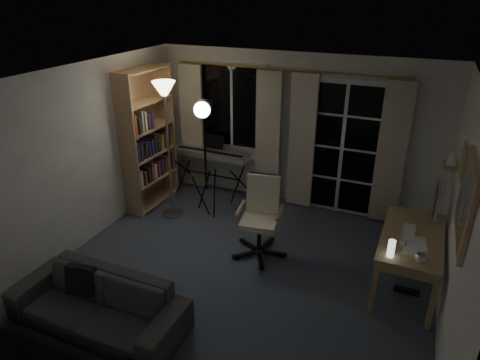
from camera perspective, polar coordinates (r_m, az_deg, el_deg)
name	(u,v)px	position (r m, az deg, el deg)	size (l,w,h in m)	color
floor	(245,267)	(5.56, 0.65, -11.53)	(4.50, 4.00, 0.02)	#3C4657
window	(233,106)	(6.95, -1.00, 9.83)	(1.20, 0.08, 1.40)	white
french_door	(342,149)	(6.59, 13.48, 3.99)	(1.32, 0.09, 2.11)	white
curtains	(284,139)	(6.67, 5.89, 5.43)	(3.60, 0.07, 2.13)	gold
bookshelf	(145,142)	(6.84, -12.54, 4.92)	(0.38, 1.03, 2.18)	tan
torchiere_lamp	(165,110)	(6.17, -9.91, 9.16)	(0.36, 0.36, 2.07)	#B2B2B7
keyboard_piano	(211,154)	(7.06, -3.88, 3.44)	(1.33, 0.67, 0.96)	black
studio_light	(203,123)	(6.13, -4.91, 7.61)	(0.41, 0.41, 1.86)	black
office_chair	(262,209)	(5.57, 2.89, -3.86)	(0.72, 0.72, 1.05)	black
desk	(411,242)	(5.25, 21.89, -7.69)	(0.68, 1.32, 0.70)	tan
monitor	(437,201)	(5.50, 24.75, -2.52)	(0.17, 0.51, 0.44)	silver
desk_clutter	(403,256)	(5.10, 20.94, -9.44)	(0.42, 0.80, 0.89)	white
mug	(421,257)	(4.75, 23.02, -9.42)	(0.12, 0.09, 0.12)	silver
wall_mirror	(466,202)	(4.20, 27.90, -2.60)	(0.04, 0.94, 0.74)	tan
framed_print	(464,161)	(5.01, 27.67, 2.25)	(0.03, 0.42, 0.32)	tan
wall_shelf	(452,161)	(5.54, 26.41, 2.31)	(0.16, 0.30, 0.18)	tan
sofa	(96,297)	(4.75, -18.64, -14.55)	(1.87, 0.56, 0.73)	#313133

